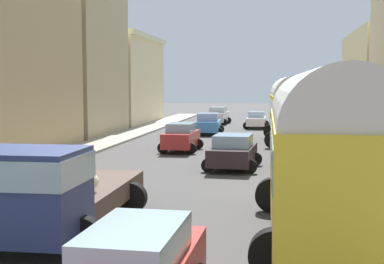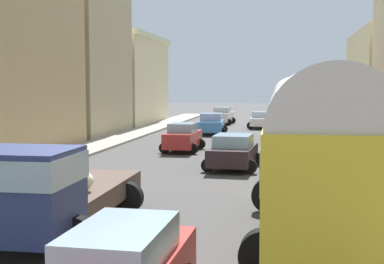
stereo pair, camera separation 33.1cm
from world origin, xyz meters
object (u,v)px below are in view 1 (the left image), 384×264
(cargo_truck_0, at_px, (52,190))
(car_1, at_px, (208,124))
(car_2, at_px, (218,116))
(car_0, at_px, (181,137))
(parked_bus_0, at_px, (322,146))
(car_4, at_px, (233,152))
(car_5, at_px, (256,120))
(parked_bus_1, at_px, (291,106))

(cargo_truck_0, relative_size, car_1, 1.77)
(car_2, bearing_deg, car_0, -89.21)
(parked_bus_0, distance_m, car_4, 11.12)
(car_5, bearing_deg, cargo_truck_0, -95.63)
(car_1, xyz_separation_m, car_4, (3.25, -16.08, -0.03))
(car_0, xyz_separation_m, car_4, (3.38, -5.73, -0.03))
(parked_bus_0, bearing_deg, car_5, 95.09)
(parked_bus_0, xyz_separation_m, car_4, (-2.99, 10.60, -1.51))
(parked_bus_0, xyz_separation_m, parked_bus_1, (-0.31, 21.34, 0.07))
(car_0, relative_size, car_2, 0.87)
(car_1, height_order, car_2, car_2)
(car_2, xyz_separation_m, car_4, (3.67, -26.27, -0.05))
(parked_bus_1, relative_size, cargo_truck_0, 1.32)
(car_0, relative_size, car_4, 0.96)
(car_1, relative_size, car_2, 0.92)
(cargo_truck_0, relative_size, car_0, 1.86)
(parked_bus_0, xyz_separation_m, car_2, (-6.66, 36.87, -1.46))
(parked_bus_1, height_order, car_2, parked_bus_1)
(car_5, bearing_deg, car_0, -101.72)
(parked_bus_0, distance_m, car_5, 33.09)
(car_1, bearing_deg, parked_bus_0, -76.83)
(car_2, relative_size, car_5, 1.13)
(parked_bus_1, distance_m, cargo_truck_0, 23.17)
(parked_bus_1, relative_size, car_0, 2.46)
(car_2, bearing_deg, car_5, -46.63)
(car_4, bearing_deg, car_2, 97.94)
(parked_bus_1, relative_size, car_1, 2.34)
(car_0, bearing_deg, cargo_truck_0, -89.69)
(parked_bus_0, distance_m, car_2, 37.49)
(car_1, height_order, car_4, car_1)
(car_0, bearing_deg, parked_bus_0, -68.68)
(car_0, height_order, car_1, car_1)
(parked_bus_1, xyz_separation_m, car_5, (-2.62, 11.58, -1.62))
(car_0, height_order, car_4, car_0)
(parked_bus_0, height_order, car_5, parked_bus_0)
(car_0, distance_m, car_2, 20.54)
(parked_bus_1, bearing_deg, car_0, -140.41)
(car_4, distance_m, car_5, 22.33)
(car_4, bearing_deg, cargo_truck_0, -105.80)
(parked_bus_0, height_order, car_4, parked_bus_0)
(cargo_truck_0, xyz_separation_m, car_2, (-0.38, 37.88, -0.41))
(cargo_truck_0, bearing_deg, car_1, 89.93)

